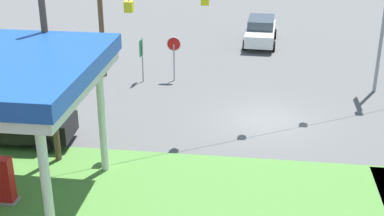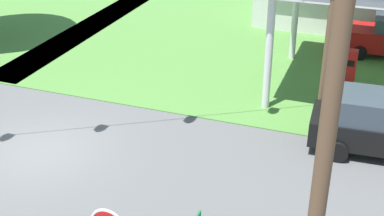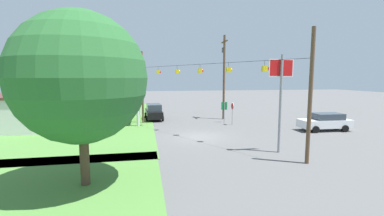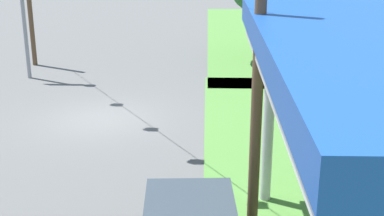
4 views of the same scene
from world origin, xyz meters
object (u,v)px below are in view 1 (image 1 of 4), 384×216
at_px(fuel_pump_near, 5,182).
at_px(route_sign, 142,52).
at_px(stop_sign_roadside, 174,49).
at_px(car_on_crossroad, 261,31).
at_px(car_at_pumps_front, 15,121).

relative_size(fuel_pump_near, route_sign, 0.72).
bearing_deg(stop_sign_roadside, car_on_crossroad, 60.13).
bearing_deg(stop_sign_roadside, route_sign, -166.94).
xyz_separation_m(fuel_pump_near, car_at_pumps_front, (1.66, -4.48, 0.18)).
relative_size(fuel_pump_near, car_on_crossroad, 0.34).
xyz_separation_m(car_on_crossroad, route_sign, (6.36, 8.48, 0.80)).
bearing_deg(car_on_crossroad, car_at_pumps_front, -28.95).
height_order(fuel_pump_near, stop_sign_roadside, stop_sign_roadside).
relative_size(car_on_crossroad, stop_sign_roadside, 2.03).
relative_size(car_at_pumps_front, route_sign, 2.12).
bearing_deg(route_sign, car_on_crossroad, -126.86).
bearing_deg(car_at_pumps_front, route_sign, -117.14).
bearing_deg(route_sign, fuel_pump_near, 81.09).
distance_m(fuel_pump_near, stop_sign_roadside, 13.52).
bearing_deg(fuel_pump_near, route_sign, -98.91).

